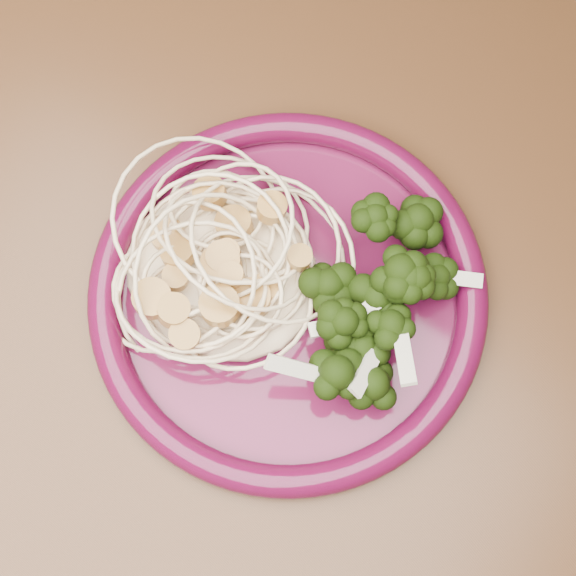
# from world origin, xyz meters

# --- Properties ---
(dining_table) EXTENTS (1.20, 0.80, 0.75)m
(dining_table) POSITION_xyz_m (0.00, 0.00, 0.65)
(dining_table) COLOR #472814
(dining_table) RESTS_ON ground
(dinner_plate) EXTENTS (0.29, 0.29, 0.02)m
(dinner_plate) POSITION_xyz_m (-0.11, -0.07, 0.76)
(dinner_plate) COLOR #4C0E2A
(dinner_plate) RESTS_ON dining_table
(spaghetti_pile) EXTENTS (0.15, 0.13, 0.03)m
(spaghetti_pile) POSITION_xyz_m (-0.16, -0.09, 0.77)
(spaghetti_pile) COLOR beige
(spaghetti_pile) RESTS_ON dinner_plate
(scallop_cluster) EXTENTS (0.13, 0.13, 0.04)m
(scallop_cluster) POSITION_xyz_m (-0.16, -0.09, 0.80)
(scallop_cluster) COLOR #BC8A40
(scallop_cluster) RESTS_ON spaghetti_pile
(broccoli_pile) EXTENTS (0.11, 0.14, 0.04)m
(broccoli_pile) POSITION_xyz_m (-0.07, -0.06, 0.78)
(broccoli_pile) COLOR black
(broccoli_pile) RESTS_ON dinner_plate
(onion_garnish) EXTENTS (0.07, 0.09, 0.05)m
(onion_garnish) POSITION_xyz_m (-0.07, -0.06, 0.81)
(onion_garnish) COLOR beige
(onion_garnish) RESTS_ON broccoli_pile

